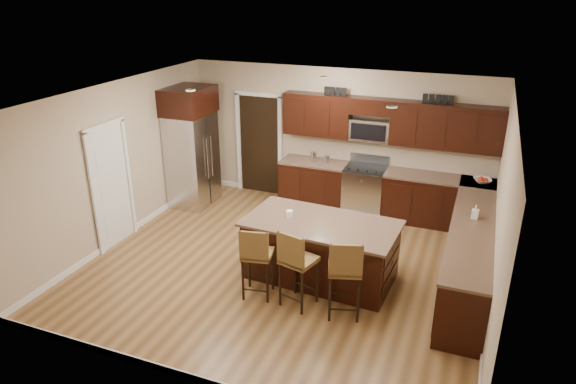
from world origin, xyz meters
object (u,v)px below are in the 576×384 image
at_px(stool_mid, 296,261).
at_px(stool_right, 345,270).
at_px(stool_left, 256,255).
at_px(island, 320,252).
at_px(refrigerator, 192,146).
at_px(range, 365,190).

distance_m(stool_mid, stool_right, 0.68).
bearing_deg(stool_right, stool_left, 163.07).
xyz_separation_m(island, stool_left, (-0.66, -0.84, 0.25)).
height_order(stool_right, refrigerator, refrigerator).
bearing_deg(refrigerator, stool_right, -34.25).
bearing_deg(stool_left, stool_right, -10.72).
distance_m(island, refrigerator, 3.77).
relative_size(island, stool_right, 2.00).
distance_m(stool_right, refrigerator, 4.68).
relative_size(range, refrigerator, 0.47).
bearing_deg(island, stool_mid, -91.72).
relative_size(range, island, 0.48).
distance_m(stool_mid, refrigerator, 4.14).
distance_m(island, stool_mid, 0.90).
distance_m(range, stool_left, 3.48).
bearing_deg(stool_left, refrigerator, 123.95).
bearing_deg(stool_mid, stool_left, -165.17).
height_order(range, stool_mid, stool_mid).
distance_m(range, refrigerator, 3.47).
bearing_deg(stool_mid, refrigerator, 155.42).
bearing_deg(stool_mid, range, 102.74).
bearing_deg(island, stool_left, -124.69).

